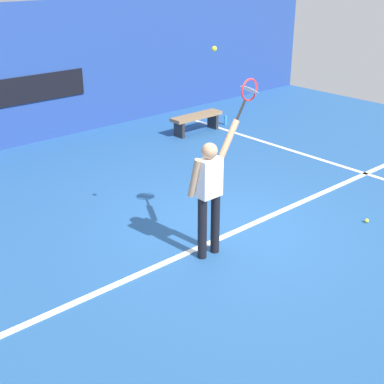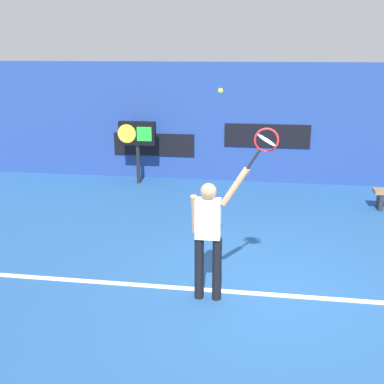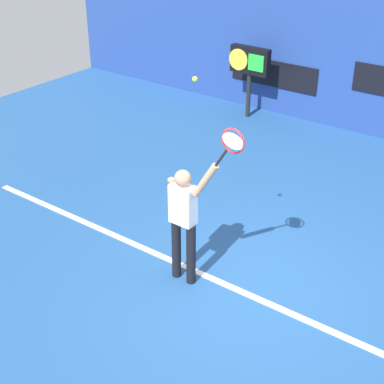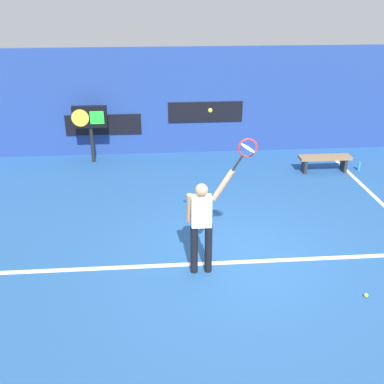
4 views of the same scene
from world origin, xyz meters
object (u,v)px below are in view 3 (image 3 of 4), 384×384
at_px(tennis_racket, 232,143).
at_px(scoreboard_clock, 250,63).
at_px(tennis_ball, 195,79).
at_px(tennis_player, 184,217).

distance_m(tennis_racket, scoreboard_clock, 6.71).
height_order(tennis_ball, scoreboard_clock, tennis_ball).
xyz_separation_m(tennis_racket, tennis_ball, (-0.58, 0.08, 0.63)).
relative_size(tennis_racket, tennis_ball, 8.90).
bearing_deg(scoreboard_clock, tennis_racket, -60.72).
bearing_deg(tennis_ball, scoreboard_clock, 115.01).
bearing_deg(scoreboard_clock, tennis_player, -66.28).
bearing_deg(scoreboard_clock, tennis_ball, -64.99).
xyz_separation_m(tennis_racket, scoreboard_clock, (-3.24, 5.79, -1.00)).
distance_m(tennis_player, tennis_racket, 1.43).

